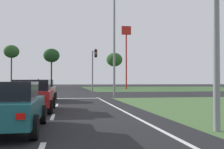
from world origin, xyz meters
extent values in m
plane|color=black|center=(0.00, 30.00, 0.00)|extent=(200.00, 200.00, 0.00)
cube|color=#385B2D|center=(25.50, 54.50, 0.00)|extent=(35.00, 35.00, 0.01)
cube|color=#ADA89E|center=(0.00, 55.00, 0.07)|extent=(1.20, 36.00, 0.14)
cube|color=silver|center=(3.50, 10.27, 0.01)|extent=(0.14, 2.00, 0.01)
cube|color=silver|center=(3.50, 16.27, 0.01)|extent=(0.14, 2.00, 0.01)
cube|color=silver|center=(6.85, 12.00, 0.01)|extent=(0.14, 24.00, 0.01)
cube|color=silver|center=(3.80, 23.00, 0.01)|extent=(6.40, 0.50, 0.01)
cube|color=silver|center=(-0.65, 24.80, 0.01)|extent=(0.70, 2.80, 0.01)
cube|color=navy|center=(-2.41, 54.84, 0.64)|extent=(1.75, 4.35, 0.64)
cube|color=black|center=(-2.41, 54.99, 1.22)|extent=(1.54, 2.00, 0.52)
cube|color=red|center=(-1.75, 57.04, 0.70)|extent=(0.20, 0.04, 0.14)
cube|color=red|center=(-3.08, 57.04, 0.70)|extent=(0.20, 0.04, 0.14)
cylinder|color=black|center=(-1.54, 53.45, 0.32)|extent=(0.22, 0.64, 0.64)
cylinder|color=black|center=(-3.29, 53.45, 0.32)|extent=(0.22, 0.64, 0.64)
cylinder|color=black|center=(-1.54, 56.23, 0.32)|extent=(0.22, 0.64, 0.64)
cylinder|color=black|center=(-3.29, 56.23, 0.32)|extent=(0.22, 0.64, 0.64)
cube|color=#161E47|center=(-2.43, 48.16, 0.68)|extent=(1.81, 4.17, 0.72)
cube|color=black|center=(-2.43, 48.31, 1.30)|extent=(1.59, 1.92, 0.52)
cube|color=red|center=(-1.74, 50.27, 0.75)|extent=(0.20, 0.04, 0.14)
cube|color=red|center=(-3.12, 50.27, 0.75)|extent=(0.20, 0.04, 0.14)
cylinder|color=black|center=(-1.52, 46.83, 0.32)|extent=(0.22, 0.64, 0.64)
cylinder|color=black|center=(-3.33, 46.83, 0.32)|extent=(0.22, 0.64, 0.64)
cylinder|color=black|center=(-1.52, 49.50, 0.32)|extent=(0.22, 0.64, 0.64)
cylinder|color=black|center=(-3.33, 49.50, 0.32)|extent=(0.22, 0.64, 0.64)
cube|color=#A31919|center=(2.43, 12.82, 0.67)|extent=(1.83, 4.47, 0.71)
cube|color=black|center=(2.43, 12.67, 1.29)|extent=(1.61, 2.05, 0.52)
cube|color=red|center=(1.74, 10.57, 0.74)|extent=(0.20, 0.04, 0.14)
cube|color=red|center=(3.13, 10.57, 0.74)|extent=(0.20, 0.04, 0.14)
cylinder|color=black|center=(1.52, 14.25, 0.32)|extent=(0.22, 0.64, 0.64)
cylinder|color=black|center=(3.35, 14.25, 0.32)|extent=(0.22, 0.64, 0.64)
cylinder|color=black|center=(1.52, 11.39, 0.32)|extent=(0.22, 0.64, 0.64)
cylinder|color=black|center=(3.35, 11.39, 0.32)|extent=(0.22, 0.64, 0.64)
cube|color=#BCAD8E|center=(2.29, 20.31, 0.70)|extent=(1.85, 4.10, 0.75)
cube|color=black|center=(2.29, 20.16, 1.33)|extent=(1.63, 1.89, 0.52)
cube|color=red|center=(1.58, 18.24, 0.77)|extent=(0.20, 0.04, 0.14)
cube|color=red|center=(2.99, 18.24, 0.77)|extent=(0.20, 0.04, 0.14)
cylinder|color=black|center=(1.36, 21.63, 0.32)|extent=(0.22, 0.64, 0.64)
cylinder|color=black|center=(3.21, 21.63, 0.32)|extent=(0.22, 0.64, 0.64)
cylinder|color=black|center=(1.36, 19.00, 0.32)|extent=(0.22, 0.64, 0.64)
cylinder|color=black|center=(3.21, 19.00, 0.32)|extent=(0.22, 0.64, 0.64)
cube|color=#19565B|center=(2.36, 7.05, 0.63)|extent=(1.76, 4.42, 0.63)
cube|color=black|center=(2.36, 6.90, 1.21)|extent=(1.54, 2.03, 0.52)
cube|color=red|center=(3.03, 4.82, 0.70)|extent=(0.20, 0.04, 0.14)
cylinder|color=black|center=(3.24, 8.47, 0.32)|extent=(0.22, 0.64, 0.64)
cylinder|color=black|center=(3.24, 5.64, 0.32)|extent=(0.22, 0.64, 0.64)
cylinder|color=gray|center=(7.60, 36.60, 2.80)|extent=(0.18, 0.18, 5.60)
cylinder|color=gray|center=(7.60, 34.47, 5.35)|extent=(0.12, 4.26, 0.12)
cube|color=black|center=(7.60, 32.34, 4.82)|extent=(0.32, 0.26, 0.95)
sphere|color=#360503|center=(7.60, 32.18, 5.12)|extent=(0.20, 0.20, 0.20)
sphere|color=orange|center=(7.60, 32.18, 4.82)|extent=(0.20, 0.20, 0.20)
sphere|color=black|center=(7.60, 32.18, 4.52)|extent=(0.20, 0.20, 0.20)
cylinder|color=gray|center=(8.44, 24.09, 5.50)|extent=(0.20, 0.20, 10.99)
cylinder|color=#4C4C4C|center=(0.08, 41.23, 0.52)|extent=(0.16, 0.16, 0.75)
cylinder|color=#335184|center=(0.08, 41.23, 1.29)|extent=(0.34, 0.34, 0.79)
sphere|color=tan|center=(0.08, 41.23, 1.79)|extent=(0.22, 0.22, 0.22)
cylinder|color=red|center=(15.34, 50.96, 5.15)|extent=(0.28, 0.28, 10.29)
cube|color=red|center=(15.34, 50.96, 11.09)|extent=(1.80, 0.30, 1.60)
torus|color=yellow|center=(14.94, 51.13, 11.09)|extent=(0.96, 0.16, 0.96)
torus|color=yellow|center=(15.73, 51.13, 11.09)|extent=(0.96, 0.16, 0.96)
cylinder|color=#423323|center=(-7.52, 62.54, 3.50)|extent=(0.28, 0.28, 7.00)
ellipsoid|color=#285123|center=(-7.52, 62.54, 7.90)|extent=(3.27, 3.27, 2.78)
cylinder|color=#423323|center=(0.90, 63.72, 3.14)|extent=(0.33, 0.33, 6.28)
ellipsoid|color=#1E421E|center=(0.90, 63.72, 7.27)|extent=(3.61, 3.61, 3.07)
cylinder|color=#423323|center=(15.45, 64.87, 2.77)|extent=(0.36, 0.36, 5.54)
ellipsoid|color=#285123|center=(15.45, 64.87, 6.58)|extent=(3.79, 3.79, 3.22)
camera|label=1|loc=(4.01, -1.81, 1.48)|focal=45.94mm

